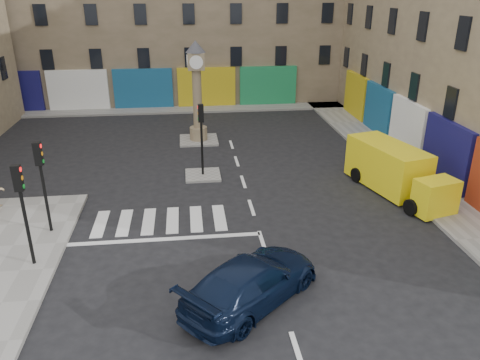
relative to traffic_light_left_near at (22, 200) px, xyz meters
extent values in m
plane|color=black|center=(8.30, -0.20, -2.62)|extent=(120.00, 120.00, 0.00)
cube|color=gray|center=(17.00, 9.80, -2.55)|extent=(2.60, 30.00, 0.15)
cube|color=gray|center=(4.30, 22.00, -2.55)|extent=(32.00, 2.40, 0.15)
cube|color=gray|center=(6.30, 7.80, -2.56)|extent=(1.80, 1.80, 0.12)
cube|color=gray|center=(6.30, 13.80, -2.56)|extent=(2.40, 2.40, 0.12)
cylinder|color=black|center=(0.00, 0.00, -1.07)|extent=(0.12, 0.12, 2.80)
cube|color=black|center=(0.00, 0.00, 0.78)|extent=(0.28, 0.22, 0.90)
cylinder|color=black|center=(0.00, 2.40, -1.07)|extent=(0.12, 0.12, 2.80)
cube|color=black|center=(0.00, 2.40, 0.78)|extent=(0.28, 0.22, 0.90)
cylinder|color=black|center=(6.30, 7.80, -1.10)|extent=(0.12, 0.12, 2.80)
cube|color=black|center=(6.30, 7.80, 0.75)|extent=(0.28, 0.22, 0.90)
cylinder|color=#948261|center=(6.30, 13.80, -2.10)|extent=(1.10, 1.10, 0.80)
cylinder|color=#948261|center=(6.30, 13.80, 0.10)|extent=(0.56, 0.56, 3.60)
cube|color=#948261|center=(6.30, 13.80, 2.40)|extent=(1.00, 1.00, 1.00)
cylinder|color=white|center=(6.30, 13.28, 2.40)|extent=(0.80, 0.06, 0.80)
cone|color=#333338|center=(6.30, 13.80, 3.25)|extent=(1.20, 1.20, 0.70)
imported|color=black|center=(7.37, -2.83, -1.88)|extent=(5.22, 4.99, 1.49)
cube|color=yellow|center=(15.16, 5.35, -1.48)|extent=(2.89, 4.71, 2.10)
cube|color=yellow|center=(16.01, 2.17, -1.75)|extent=(1.96, 1.51, 1.55)
cube|color=black|center=(16.02, 2.12, -1.39)|extent=(1.71, 1.19, 0.64)
cylinder|color=black|center=(15.03, 2.29, -2.26)|extent=(0.41, 0.76, 0.73)
cylinder|color=black|center=(16.79, 2.76, -2.26)|extent=(0.41, 0.76, 0.73)
cylinder|color=black|center=(13.99, 6.17, -2.26)|extent=(0.41, 0.76, 0.73)
cylinder|color=black|center=(15.76, 6.64, -2.26)|extent=(0.41, 0.76, 0.73)
camera|label=1|loc=(5.59, -14.87, 6.62)|focal=35.00mm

